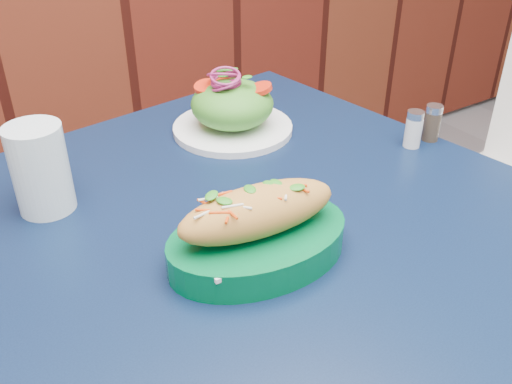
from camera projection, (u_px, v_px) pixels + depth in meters
cafe_table at (249, 258)px, 0.85m from camera, size 0.90×0.90×0.75m
banh_mi_basket at (258, 230)px, 0.69m from camera, size 0.25×0.17×0.11m
salad_plate at (232, 109)px, 1.00m from camera, size 0.21×0.21×0.12m
water_glass at (40, 169)px, 0.77m from camera, size 0.08×0.08×0.13m
salt_shaker at (414, 129)px, 0.95m from camera, size 0.03×0.03×0.06m
pepper_shaker at (432, 123)px, 0.97m from camera, size 0.03×0.03×0.06m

